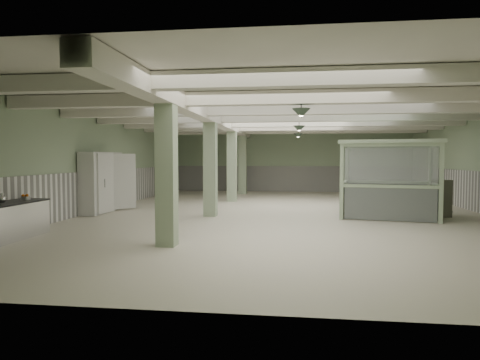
# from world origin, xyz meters

# --- Properties ---
(floor) EXTENTS (20.00, 20.00, 0.00)m
(floor) POSITION_xyz_m (0.00, 0.00, 0.00)
(floor) COLOR beige
(floor) RESTS_ON ground
(ceiling) EXTENTS (14.00, 20.00, 0.02)m
(ceiling) POSITION_xyz_m (0.00, 0.00, 3.60)
(ceiling) COLOR white
(ceiling) RESTS_ON wall_back
(wall_back) EXTENTS (14.00, 0.02, 3.60)m
(wall_back) POSITION_xyz_m (0.00, 10.00, 1.80)
(wall_back) COLOR #8CA382
(wall_back) RESTS_ON floor
(wall_front) EXTENTS (14.00, 0.02, 3.60)m
(wall_front) POSITION_xyz_m (0.00, -10.00, 1.80)
(wall_front) COLOR #8CA382
(wall_front) RESTS_ON floor
(wall_left) EXTENTS (0.02, 20.00, 3.60)m
(wall_left) POSITION_xyz_m (-7.00, 0.00, 1.80)
(wall_left) COLOR #8CA382
(wall_left) RESTS_ON floor
(wainscot_left) EXTENTS (0.05, 19.90, 1.50)m
(wainscot_left) POSITION_xyz_m (-6.97, 0.00, 0.75)
(wainscot_left) COLOR white
(wainscot_left) RESTS_ON floor
(wainscot_back) EXTENTS (13.90, 0.05, 1.50)m
(wainscot_back) POSITION_xyz_m (0.00, 9.97, 0.75)
(wainscot_back) COLOR white
(wainscot_back) RESTS_ON floor
(girder) EXTENTS (0.45, 19.90, 0.40)m
(girder) POSITION_xyz_m (-2.50, 0.00, 3.38)
(girder) COLOR silver
(girder) RESTS_ON ceiling
(beam_a) EXTENTS (13.90, 0.35, 0.32)m
(beam_a) POSITION_xyz_m (0.00, -7.50, 3.42)
(beam_a) COLOR silver
(beam_a) RESTS_ON ceiling
(beam_b) EXTENTS (13.90, 0.35, 0.32)m
(beam_b) POSITION_xyz_m (0.00, -5.00, 3.42)
(beam_b) COLOR silver
(beam_b) RESTS_ON ceiling
(beam_c) EXTENTS (13.90, 0.35, 0.32)m
(beam_c) POSITION_xyz_m (0.00, -2.50, 3.42)
(beam_c) COLOR silver
(beam_c) RESTS_ON ceiling
(beam_d) EXTENTS (13.90, 0.35, 0.32)m
(beam_d) POSITION_xyz_m (0.00, 0.00, 3.42)
(beam_d) COLOR silver
(beam_d) RESTS_ON ceiling
(beam_e) EXTENTS (13.90, 0.35, 0.32)m
(beam_e) POSITION_xyz_m (0.00, 2.50, 3.42)
(beam_e) COLOR silver
(beam_e) RESTS_ON ceiling
(beam_f) EXTENTS (13.90, 0.35, 0.32)m
(beam_f) POSITION_xyz_m (0.00, 5.00, 3.42)
(beam_f) COLOR silver
(beam_f) RESTS_ON ceiling
(beam_g) EXTENTS (13.90, 0.35, 0.32)m
(beam_g) POSITION_xyz_m (0.00, 7.50, 3.42)
(beam_g) COLOR silver
(beam_g) RESTS_ON ceiling
(column_a) EXTENTS (0.42, 0.42, 3.60)m
(column_a) POSITION_xyz_m (-2.50, -6.00, 1.80)
(column_a) COLOR #95AA89
(column_a) RESTS_ON floor
(column_b) EXTENTS (0.42, 0.42, 3.60)m
(column_b) POSITION_xyz_m (-2.50, -1.00, 1.80)
(column_b) COLOR #95AA89
(column_b) RESTS_ON floor
(column_c) EXTENTS (0.42, 0.42, 3.60)m
(column_c) POSITION_xyz_m (-2.50, 4.00, 1.80)
(column_c) COLOR #95AA89
(column_c) RESTS_ON floor
(column_d) EXTENTS (0.42, 0.42, 3.60)m
(column_d) POSITION_xyz_m (-2.50, 8.00, 1.80)
(column_d) COLOR #95AA89
(column_d) RESTS_ON floor
(pendant_front) EXTENTS (0.44, 0.44, 0.22)m
(pendant_front) POSITION_xyz_m (0.50, -5.00, 3.05)
(pendant_front) COLOR #314134
(pendant_front) RESTS_ON ceiling
(pendant_mid) EXTENTS (0.44, 0.44, 0.22)m
(pendant_mid) POSITION_xyz_m (0.50, 0.50, 3.05)
(pendant_mid) COLOR #314134
(pendant_mid) RESTS_ON ceiling
(pendant_back) EXTENTS (0.44, 0.44, 0.22)m
(pendant_back) POSITION_xyz_m (0.50, 5.50, 3.05)
(pendant_back) COLOR #314134
(pendant_back) RESTS_ON ceiling
(pitcher_near) EXTENTS (0.18, 0.21, 0.25)m
(pitcher_near) POSITION_xyz_m (-6.56, -5.98, 1.02)
(pitcher_near) COLOR silver
(pitcher_near) RESTS_ON prep_counter
(orange_bowl) EXTENTS (0.29, 0.29, 0.08)m
(orange_bowl) POSITION_xyz_m (-6.55, -5.10, 0.94)
(orange_bowl) COLOR #B2B2B7
(orange_bowl) RESTS_ON prep_counter
(walkin_cooler) EXTENTS (1.09, 2.39, 2.19)m
(walkin_cooler) POSITION_xyz_m (-6.62, -0.50, 1.10)
(walkin_cooler) COLOR silver
(walkin_cooler) RESTS_ON floor
(guard_booth) EXTENTS (3.60, 3.20, 2.56)m
(guard_booth) POSITION_xyz_m (3.51, -0.32, 1.74)
(guard_booth) COLOR #A0B893
(guard_booth) RESTS_ON floor
(filing_cabinet) EXTENTS (0.59, 0.69, 1.25)m
(filing_cabinet) POSITION_xyz_m (5.28, -0.17, 0.63)
(filing_cabinet) COLOR #5A5C4C
(filing_cabinet) RESTS_ON floor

